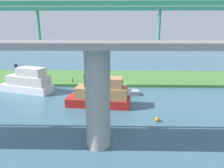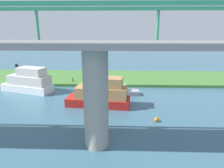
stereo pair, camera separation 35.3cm
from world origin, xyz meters
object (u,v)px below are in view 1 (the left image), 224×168
(bridge_pylon, at_px, (98,100))
(riverboat_paddlewheel, at_px, (123,91))
(person_on_bank, at_px, (100,79))
(mooring_post, at_px, (72,80))
(motorboat_red, at_px, (28,82))
(marker_buoy, at_px, (157,119))
(skiff_small, at_px, (101,94))

(bridge_pylon, xyz_separation_m, riverboat_paddlewheel, (-2.67, -14.20, -3.80))
(person_on_bank, relative_size, mooring_post, 1.84)
(bridge_pylon, distance_m, mooring_post, 21.19)
(bridge_pylon, bearing_deg, person_on_bank, -85.77)
(motorboat_red, relative_size, riverboat_paddlewheel, 1.97)
(bridge_pylon, relative_size, marker_buoy, 17.39)
(motorboat_red, bearing_deg, bridge_pylon, 129.80)
(bridge_pylon, distance_m, riverboat_paddlewheel, 14.94)
(bridge_pylon, xyz_separation_m, mooring_post, (6.58, -19.84, -3.47))
(skiff_small, relative_size, riverboat_paddlewheel, 1.88)
(bridge_pylon, relative_size, skiff_small, 0.99)
(person_on_bank, height_order, marker_buoy, person_on_bank)
(skiff_small, distance_m, riverboat_paddlewheel, 5.73)
(riverboat_paddlewheel, bearing_deg, person_on_bank, -52.69)
(bridge_pylon, height_order, motorboat_red, bridge_pylon)
(person_on_bank, relative_size, motorboat_red, 0.15)
(person_on_bank, relative_size, skiff_small, 0.16)
(person_on_bank, height_order, motorboat_red, motorboat_red)
(skiff_small, height_order, riverboat_paddlewheel, skiff_small)
(mooring_post, xyz_separation_m, skiff_small, (-6.03, 10.26, 0.73))
(skiff_small, bearing_deg, marker_buoy, 145.42)
(person_on_bank, bearing_deg, mooring_post, -2.53)
(bridge_pylon, distance_m, marker_buoy, 8.92)
(skiff_small, xyz_separation_m, marker_buoy, (-6.77, 4.67, -1.36))
(mooring_post, distance_m, marker_buoy, 19.67)
(bridge_pylon, distance_m, motorboat_red, 20.41)
(motorboat_red, distance_m, marker_buoy, 21.96)
(bridge_pylon, bearing_deg, marker_buoy, -141.65)
(bridge_pylon, xyz_separation_m, motorboat_red, (12.95, -15.54, -2.70))
(mooring_post, distance_m, skiff_small, 11.92)
(person_on_bank, height_order, riverboat_paddlewheel, person_on_bank)
(skiff_small, bearing_deg, motorboat_red, -25.68)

